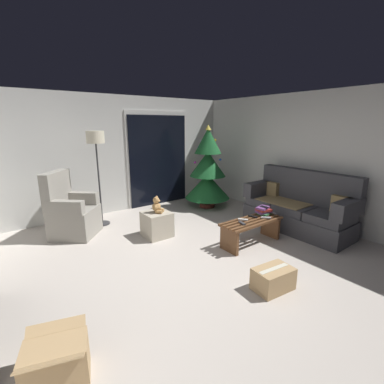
{
  "coord_description": "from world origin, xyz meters",
  "views": [
    {
      "loc": [
        -2.09,
        -2.67,
        1.91
      ],
      "look_at": [
        0.4,
        0.7,
        0.85
      ],
      "focal_mm": 25.32,
      "sensor_mm": 36.0,
      "label": 1
    }
  ],
  "objects_px": {
    "remote_white": "(243,220)",
    "floor_lamp": "(96,146)",
    "remote_black": "(253,216)",
    "coffee_table": "(251,228)",
    "remote_silver": "(266,218)",
    "christmas_tree": "(208,171)",
    "teddy_bear_honey": "(157,206)",
    "cell_phone": "(264,207)",
    "couch": "(299,208)",
    "remote_graphite": "(242,223)",
    "ottoman": "(157,224)",
    "cardboard_box_taped_mid_floor": "(273,279)",
    "book_stack": "(264,210)",
    "cardboard_box_open_near_shelf": "(56,363)",
    "armchair": "(71,213)"
  },
  "relations": [
    {
      "from": "coffee_table",
      "to": "floor_lamp",
      "type": "relative_size",
      "value": 0.62
    },
    {
      "from": "couch",
      "to": "floor_lamp",
      "type": "distance_m",
      "value": 3.89
    },
    {
      "from": "remote_white",
      "to": "teddy_bear_honey",
      "type": "distance_m",
      "value": 1.46
    },
    {
      "from": "cell_phone",
      "to": "couch",
      "type": "bearing_deg",
      "value": -10.8
    },
    {
      "from": "remote_silver",
      "to": "remote_black",
      "type": "bearing_deg",
      "value": 79.87
    },
    {
      "from": "coffee_table",
      "to": "remote_silver",
      "type": "relative_size",
      "value": 7.05
    },
    {
      "from": "cardboard_box_open_near_shelf",
      "to": "remote_white",
      "type": "bearing_deg",
      "value": 16.52
    },
    {
      "from": "remote_silver",
      "to": "christmas_tree",
      "type": "bearing_deg",
      "value": 30.09
    },
    {
      "from": "coffee_table",
      "to": "cell_phone",
      "type": "distance_m",
      "value": 0.47
    },
    {
      "from": "couch",
      "to": "remote_silver",
      "type": "distance_m",
      "value": 0.95
    },
    {
      "from": "cell_phone",
      "to": "cardboard_box_taped_mid_floor",
      "type": "xyz_separation_m",
      "value": [
        -1.12,
        -1.07,
        -0.41
      ]
    },
    {
      "from": "remote_graphite",
      "to": "armchair",
      "type": "height_order",
      "value": "armchair"
    },
    {
      "from": "remote_white",
      "to": "cardboard_box_open_near_shelf",
      "type": "distance_m",
      "value": 3.06
    },
    {
      "from": "christmas_tree",
      "to": "ottoman",
      "type": "distance_m",
      "value": 2.07
    },
    {
      "from": "remote_silver",
      "to": "remote_white",
      "type": "relative_size",
      "value": 1.0
    },
    {
      "from": "remote_silver",
      "to": "remote_white",
      "type": "height_order",
      "value": "same"
    },
    {
      "from": "floor_lamp",
      "to": "cardboard_box_taped_mid_floor",
      "type": "height_order",
      "value": "floor_lamp"
    },
    {
      "from": "cardboard_box_open_near_shelf",
      "to": "book_stack",
      "type": "bearing_deg",
      "value": 14.17
    },
    {
      "from": "couch",
      "to": "ottoman",
      "type": "xyz_separation_m",
      "value": [
        -2.28,
        1.25,
        -0.18
      ]
    },
    {
      "from": "remote_silver",
      "to": "cardboard_box_open_near_shelf",
      "type": "height_order",
      "value": "remote_silver"
    },
    {
      "from": "christmas_tree",
      "to": "ottoman",
      "type": "bearing_deg",
      "value": -155.78
    },
    {
      "from": "armchair",
      "to": "teddy_bear_honey",
      "type": "relative_size",
      "value": 3.96
    },
    {
      "from": "coffee_table",
      "to": "remote_white",
      "type": "relative_size",
      "value": 7.05
    },
    {
      "from": "cardboard_box_open_near_shelf",
      "to": "teddy_bear_honey",
      "type": "bearing_deg",
      "value": 44.79
    },
    {
      "from": "armchair",
      "to": "teddy_bear_honey",
      "type": "xyz_separation_m",
      "value": [
        1.17,
        -0.92,
        0.15
      ]
    },
    {
      "from": "couch",
      "to": "coffee_table",
      "type": "xyz_separation_m",
      "value": [
        -1.2,
        0.07,
        -0.13
      ]
    },
    {
      "from": "remote_black",
      "to": "remote_white",
      "type": "distance_m",
      "value": 0.24
    },
    {
      "from": "couch",
      "to": "remote_graphite",
      "type": "xyz_separation_m",
      "value": [
        -1.45,
        0.05,
        0.02
      ]
    },
    {
      "from": "remote_white",
      "to": "teddy_bear_honey",
      "type": "height_order",
      "value": "teddy_bear_honey"
    },
    {
      "from": "remote_silver",
      "to": "teddy_bear_honey",
      "type": "bearing_deg",
      "value": 89.37
    },
    {
      "from": "cell_phone",
      "to": "teddy_bear_honey",
      "type": "distance_m",
      "value": 1.82
    },
    {
      "from": "christmas_tree",
      "to": "armchair",
      "type": "relative_size",
      "value": 1.68
    },
    {
      "from": "floor_lamp",
      "to": "cardboard_box_taped_mid_floor",
      "type": "distance_m",
      "value": 3.72
    },
    {
      "from": "ottoman",
      "to": "teddy_bear_honey",
      "type": "xyz_separation_m",
      "value": [
        0.01,
        -0.01,
        0.34
      ]
    },
    {
      "from": "christmas_tree",
      "to": "teddy_bear_honey",
      "type": "relative_size",
      "value": 6.64
    },
    {
      "from": "coffee_table",
      "to": "cardboard_box_taped_mid_floor",
      "type": "distance_m",
      "value": 1.26
    },
    {
      "from": "teddy_bear_honey",
      "to": "cell_phone",
      "type": "bearing_deg",
      "value": -37.58
    },
    {
      "from": "couch",
      "to": "cardboard_box_taped_mid_floor",
      "type": "height_order",
      "value": "couch"
    },
    {
      "from": "coffee_table",
      "to": "floor_lamp",
      "type": "bearing_deg",
      "value": 125.35
    },
    {
      "from": "coffee_table",
      "to": "remote_silver",
      "type": "xyz_separation_m",
      "value": [
        0.25,
        -0.08,
        0.15
      ]
    },
    {
      "from": "coffee_table",
      "to": "christmas_tree",
      "type": "xyz_separation_m",
      "value": [
        0.73,
        2.0,
        0.57
      ]
    },
    {
      "from": "remote_white",
      "to": "cardboard_box_taped_mid_floor",
      "type": "distance_m",
      "value": 1.29
    },
    {
      "from": "remote_white",
      "to": "floor_lamp",
      "type": "xyz_separation_m",
      "value": [
        -1.53,
        2.25,
        1.09
      ]
    },
    {
      "from": "remote_silver",
      "to": "remote_graphite",
      "type": "xyz_separation_m",
      "value": [
        -0.5,
        0.06,
        0.0
      ]
    },
    {
      "from": "remote_white",
      "to": "floor_lamp",
      "type": "bearing_deg",
      "value": -91.25
    },
    {
      "from": "couch",
      "to": "book_stack",
      "type": "relative_size",
      "value": 6.84
    },
    {
      "from": "couch",
      "to": "remote_graphite",
      "type": "distance_m",
      "value": 1.45
    },
    {
      "from": "remote_black",
      "to": "christmas_tree",
      "type": "relative_size",
      "value": 0.08
    },
    {
      "from": "coffee_table",
      "to": "ottoman",
      "type": "xyz_separation_m",
      "value": [
        -1.08,
        1.18,
        -0.05
      ]
    },
    {
      "from": "christmas_tree",
      "to": "floor_lamp",
      "type": "height_order",
      "value": "christmas_tree"
    }
  ]
}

